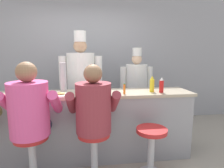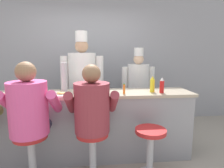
{
  "view_description": "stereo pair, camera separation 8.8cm",
  "coord_description": "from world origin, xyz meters",
  "px_view_note": "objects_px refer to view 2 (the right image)",
  "views": [
    {
      "loc": [
        0.07,
        -2.31,
        1.5
      ],
      "look_at": [
        0.41,
        0.25,
        1.08
      ],
      "focal_mm": 30.0,
      "sensor_mm": 36.0,
      "label": 1
    },
    {
      "loc": [
        0.16,
        -2.32,
        1.5
      ],
      "look_at": [
        0.41,
        0.25,
        1.08
      ],
      "focal_mm": 30.0,
      "sensor_mm": 36.0,
      "label": 2
    }
  ],
  "objects_px": {
    "coffee_mug_tan": "(33,91)",
    "cook_in_whites_far": "(138,86)",
    "water_pitcher_clear": "(94,86)",
    "cook_in_whites_near": "(82,81)",
    "mustard_bottle_yellow": "(152,85)",
    "empty_stool_round": "(150,145)",
    "cereal_bowl": "(15,92)",
    "diner_seated_pink": "(30,112)",
    "diner_seated_maroon": "(92,111)",
    "ketchup_bottle_red": "(162,86)",
    "hot_sauce_bottle_orange": "(124,89)",
    "breakfast_plate": "(61,94)",
    "cup_stack_steel": "(64,77)"
  },
  "relations": [
    {
      "from": "hot_sauce_bottle_orange",
      "to": "cereal_bowl",
      "type": "relative_size",
      "value": 0.9
    },
    {
      "from": "ketchup_bottle_red",
      "to": "water_pitcher_clear",
      "type": "height_order",
      "value": "ketchup_bottle_red"
    },
    {
      "from": "ketchup_bottle_red",
      "to": "coffee_mug_tan",
      "type": "distance_m",
      "value": 1.75
    },
    {
      "from": "mustard_bottle_yellow",
      "to": "cereal_bowl",
      "type": "height_order",
      "value": "mustard_bottle_yellow"
    },
    {
      "from": "diner_seated_maroon",
      "to": "mustard_bottle_yellow",
      "type": "bearing_deg",
      "value": 27.3
    },
    {
      "from": "mustard_bottle_yellow",
      "to": "water_pitcher_clear",
      "type": "bearing_deg",
      "value": 179.24
    },
    {
      "from": "coffee_mug_tan",
      "to": "cook_in_whites_far",
      "type": "xyz_separation_m",
      "value": [
        1.65,
        0.92,
        -0.12
      ]
    },
    {
      "from": "mustard_bottle_yellow",
      "to": "cook_in_whites_near",
      "type": "distance_m",
      "value": 1.25
    },
    {
      "from": "cereal_bowl",
      "to": "empty_stool_round",
      "type": "height_order",
      "value": "cereal_bowl"
    },
    {
      "from": "coffee_mug_tan",
      "to": "cook_in_whites_far",
      "type": "relative_size",
      "value": 0.08
    },
    {
      "from": "mustard_bottle_yellow",
      "to": "hot_sauce_bottle_orange",
      "type": "bearing_deg",
      "value": -168.05
    },
    {
      "from": "hot_sauce_bottle_orange",
      "to": "cook_in_whites_near",
      "type": "height_order",
      "value": "cook_in_whites_near"
    },
    {
      "from": "empty_stool_round",
      "to": "cook_in_whites_near",
      "type": "relative_size",
      "value": 0.32
    },
    {
      "from": "water_pitcher_clear",
      "to": "cereal_bowl",
      "type": "xyz_separation_m",
      "value": [
        -1.07,
        0.04,
        -0.07
      ]
    },
    {
      "from": "cup_stack_steel",
      "to": "empty_stool_round",
      "type": "distance_m",
      "value": 1.51
    },
    {
      "from": "diner_seated_maroon",
      "to": "cook_in_whites_near",
      "type": "distance_m",
      "value": 1.18
    },
    {
      "from": "cook_in_whites_near",
      "to": "coffee_mug_tan",
      "type": "bearing_deg",
      "value": -130.41
    },
    {
      "from": "hot_sauce_bottle_orange",
      "to": "coffee_mug_tan",
      "type": "height_order",
      "value": "hot_sauce_bottle_orange"
    },
    {
      "from": "cereal_bowl",
      "to": "ketchup_bottle_red",
      "type": "bearing_deg",
      "value": -3.3
    },
    {
      "from": "hot_sauce_bottle_orange",
      "to": "cup_stack_steel",
      "type": "relative_size",
      "value": 0.34
    },
    {
      "from": "cup_stack_steel",
      "to": "cook_in_whites_far",
      "type": "bearing_deg",
      "value": 28.36
    },
    {
      "from": "ketchup_bottle_red",
      "to": "mustard_bottle_yellow",
      "type": "bearing_deg",
      "value": 149.19
    },
    {
      "from": "water_pitcher_clear",
      "to": "cup_stack_steel",
      "type": "xyz_separation_m",
      "value": [
        -0.44,
        0.22,
        0.11
      ]
    },
    {
      "from": "water_pitcher_clear",
      "to": "cereal_bowl",
      "type": "distance_m",
      "value": 1.07
    },
    {
      "from": "hot_sauce_bottle_orange",
      "to": "empty_stool_round",
      "type": "height_order",
      "value": "hot_sauce_bottle_orange"
    },
    {
      "from": "water_pitcher_clear",
      "to": "coffee_mug_tan",
      "type": "xyz_separation_m",
      "value": [
        -0.81,
        -0.01,
        -0.05
      ]
    },
    {
      "from": "cup_stack_steel",
      "to": "cereal_bowl",
      "type": "bearing_deg",
      "value": -163.89
    },
    {
      "from": "mustard_bottle_yellow",
      "to": "diner_seated_maroon",
      "type": "distance_m",
      "value": 0.98
    },
    {
      "from": "ketchup_bottle_red",
      "to": "breakfast_plate",
      "type": "relative_size",
      "value": 0.91
    },
    {
      "from": "mustard_bottle_yellow",
      "to": "empty_stool_round",
      "type": "bearing_deg",
      "value": -108.03
    },
    {
      "from": "breakfast_plate",
      "to": "diner_seated_maroon",
      "type": "relative_size",
      "value": 0.17
    },
    {
      "from": "cook_in_whites_near",
      "to": "cereal_bowl",
      "type": "bearing_deg",
      "value": -142.28
    },
    {
      "from": "ketchup_bottle_red",
      "to": "cook_in_whites_near",
      "type": "height_order",
      "value": "cook_in_whites_near"
    },
    {
      "from": "breakfast_plate",
      "to": "cook_in_whites_far",
      "type": "distance_m",
      "value": 1.63
    },
    {
      "from": "water_pitcher_clear",
      "to": "cook_in_whites_far",
      "type": "xyz_separation_m",
      "value": [
        0.83,
        0.91,
        -0.17
      ]
    },
    {
      "from": "water_pitcher_clear",
      "to": "cup_stack_steel",
      "type": "relative_size",
      "value": 0.45
    },
    {
      "from": "mustard_bottle_yellow",
      "to": "cereal_bowl",
      "type": "xyz_separation_m",
      "value": [
        -1.89,
        0.05,
        -0.08
      ]
    },
    {
      "from": "hot_sauce_bottle_orange",
      "to": "empty_stool_round",
      "type": "bearing_deg",
      "value": -55.42
    },
    {
      "from": "diner_seated_maroon",
      "to": "water_pitcher_clear",
      "type": "bearing_deg",
      "value": 85.84
    },
    {
      "from": "cook_in_whites_far",
      "to": "water_pitcher_clear",
      "type": "bearing_deg",
      "value": -132.6
    },
    {
      "from": "ketchup_bottle_red",
      "to": "empty_stool_round",
      "type": "xyz_separation_m",
      "value": [
        -0.27,
        -0.4,
        -0.65
      ]
    },
    {
      "from": "mustard_bottle_yellow",
      "to": "coffee_mug_tan",
      "type": "distance_m",
      "value": 1.63
    },
    {
      "from": "cook_in_whites_near",
      "to": "cook_in_whites_far",
      "type": "bearing_deg",
      "value": 10.92
    },
    {
      "from": "mustard_bottle_yellow",
      "to": "diner_seated_pink",
      "type": "xyz_separation_m",
      "value": [
        -1.55,
        -0.44,
        -0.21
      ]
    },
    {
      "from": "ketchup_bottle_red",
      "to": "cook_in_whites_far",
      "type": "height_order",
      "value": "cook_in_whites_far"
    },
    {
      "from": "water_pitcher_clear",
      "to": "cook_in_whites_near",
      "type": "distance_m",
      "value": 0.74
    },
    {
      "from": "hot_sauce_bottle_orange",
      "to": "breakfast_plate",
      "type": "bearing_deg",
      "value": -179.65
    },
    {
      "from": "coffee_mug_tan",
      "to": "diner_seated_pink",
      "type": "relative_size",
      "value": 0.09
    },
    {
      "from": "diner_seated_pink",
      "to": "breakfast_plate",
      "type": "bearing_deg",
      "value": 49.83
    },
    {
      "from": "coffee_mug_tan",
      "to": "cook_in_whites_far",
      "type": "height_order",
      "value": "cook_in_whites_far"
    }
  ]
}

